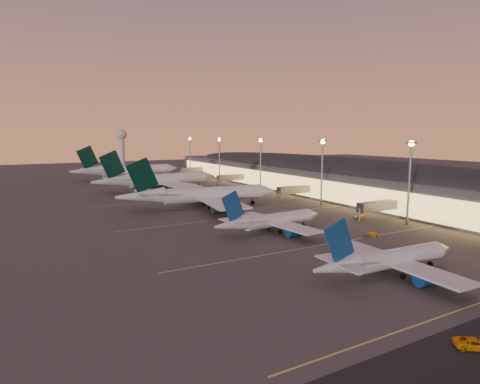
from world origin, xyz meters
name	(u,v)px	position (x,y,z in m)	size (l,w,h in m)	color
ground	(316,239)	(0.00, 0.00, 0.00)	(700.00, 700.00, 0.00)	#43403E
airliner_narrow_south	(388,260)	(-6.14, -28.61, 3.31)	(35.78, 31.94, 12.80)	silver
airliner_narrow_north	(271,221)	(-6.46, 12.28, 3.37)	(36.50, 32.69, 13.03)	silver
airliner_wide_near	(201,195)	(-8.24, 56.94, 5.09)	(61.74, 56.69, 19.76)	silver
airliner_wide_mid	(158,180)	(-7.01, 111.88, 5.32)	(64.56, 59.00, 20.65)	silver
airliner_wide_far	(127,171)	(-7.90, 170.50, 5.52)	(67.05, 61.21, 21.45)	silver
terminal_building	(318,173)	(61.84, 72.47, 8.78)	(56.35, 255.00, 17.46)	#4B4A4F
light_masts	(285,158)	(36.00, 65.00, 17.55)	(2.20, 217.20, 25.90)	gray
radar_tower	(122,142)	(10.00, 260.00, 21.87)	(9.00, 9.00, 32.50)	silver
lane_markings	(242,214)	(0.00, 40.00, 0.01)	(90.00, 180.36, 0.00)	#D8C659
baggage_tug_c	(360,218)	(29.35, 12.96, 0.50)	(3.93, 2.25, 1.10)	orange
baggage_tug_d	(370,235)	(14.47, -5.31, 0.53)	(3.92, 1.83, 1.15)	orange
service_van_b	(475,343)	(-18.07, -52.94, 0.70)	(2.32, 5.03, 1.40)	orange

